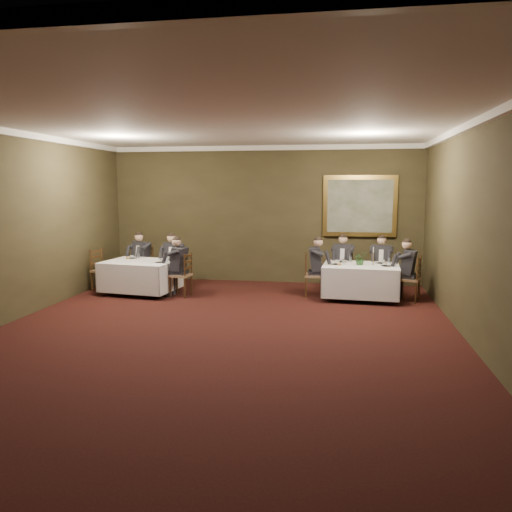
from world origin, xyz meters
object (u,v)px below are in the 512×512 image
(chair_main_backright, at_px, (380,280))
(painting, at_px, (360,206))
(candlestick, at_px, (373,258))
(centerpiece, at_px, (360,258))
(table_second, at_px, (141,274))
(diner_sec_backright, at_px, (174,267))
(chair_main_backleft, at_px, (343,278))
(diner_sec_backleft, at_px, (142,266))
(diner_sec_endright, at_px, (181,274))
(chair_sec_endright, at_px, (181,284))
(chair_sec_endleft, at_px, (103,279))
(chair_main_endleft, at_px, (313,284))
(diner_main_endleft, at_px, (314,274))
(chair_main_endright, at_px, (409,288))
(diner_main_backright, at_px, (381,271))
(diner_main_backleft, at_px, (343,269))
(table_main, at_px, (361,279))
(chair_sec_backleft, at_px, (143,274))
(chair_sec_backright, at_px, (174,276))
(diner_main_endright, at_px, (409,278))

(chair_main_backright, height_order, painting, painting)
(candlestick, bearing_deg, centerpiece, -170.09)
(table_second, distance_m, diner_sec_backright, 0.93)
(chair_main_backleft, distance_m, diner_sec_backleft, 4.97)
(diner_sec_endright, bearing_deg, chair_main_backright, -68.17)
(diner_sec_backright, height_order, chair_sec_endright, diner_sec_backright)
(chair_sec_endleft, bearing_deg, chair_main_endleft, 107.76)
(chair_sec_endright, distance_m, chair_sec_endleft, 2.05)
(diner_main_endleft, distance_m, chair_main_endright, 2.09)
(diner_sec_endright, xyz_separation_m, painting, (4.02, 2.02, 1.48))
(diner_main_backright, height_order, painting, painting)
(diner_sec_backleft, xyz_separation_m, painting, (5.34, 1.01, 1.48))
(diner_main_backleft, relative_size, candlestick, 3.28)
(chair_main_backright, xyz_separation_m, chair_main_endright, (0.54, -0.89, 0.00))
(table_main, bearing_deg, chair_sec_backleft, 173.44)
(diner_main_backright, bearing_deg, chair_main_endright, 128.09)
(diner_main_endleft, xyz_separation_m, chair_sec_endright, (-2.97, -0.47, -0.23))
(candlestick, bearing_deg, chair_main_backleft, 127.48)
(chair_sec_backright, bearing_deg, chair_main_backleft, -165.88)
(chair_main_backright, bearing_deg, centerpiece, 64.36)
(chair_sec_backright, height_order, chair_sec_endright, same)
(table_second, bearing_deg, chair_sec_endleft, 172.20)
(diner_sec_backright, distance_m, chair_sec_endright, 1.04)
(chair_sec_backright, height_order, painting, painting)
(chair_sec_endright, xyz_separation_m, candlestick, (4.26, 0.44, 0.63))
(chair_sec_endright, bearing_deg, chair_main_endright, -79.51)
(diner_sec_backright, xyz_separation_m, painting, (4.48, 1.13, 1.48))
(diner_main_backleft, xyz_separation_m, chair_main_endleft, (-0.65, -0.80, -0.23))
(diner_sec_backleft, relative_size, painting, 0.74)
(table_second, height_order, centerpiece, centerpiece)
(diner_main_backleft, distance_m, chair_main_endright, 1.72)
(table_main, height_order, centerpiece, centerpiece)
(chair_main_endleft, bearing_deg, diner_sec_backleft, -100.84)
(table_main, bearing_deg, centerpiece, -140.00)
(chair_main_endleft, height_order, diner_main_endright, diner_main_endright)
(diner_main_backright, height_order, diner_sec_endright, same)
(diner_main_endright, bearing_deg, chair_sec_backleft, 101.56)
(diner_main_backright, xyz_separation_m, chair_sec_backright, (-4.97, -0.31, -0.23))
(diner_sec_backleft, bearing_deg, chair_main_endright, -163.52)
(table_second, height_order, chair_main_endright, chair_main_endright)
(table_second, relative_size, diner_main_backright, 1.32)
(chair_sec_backleft, height_order, chair_sec_backright, same)
(chair_main_backleft, relative_size, diner_sec_backright, 0.74)
(candlestick, bearing_deg, diner_main_backleft, 127.93)
(painting, bearing_deg, chair_sec_backright, -166.03)
(table_second, xyz_separation_m, chair_sec_endright, (1.02, -0.14, -0.17))
(diner_sec_backright, bearing_deg, chair_main_backright, -167.33)
(diner_sec_backright, bearing_deg, centerpiece, -177.57)
(diner_main_backleft, relative_size, diner_sec_backleft, 1.00)
(diner_sec_backleft, bearing_deg, chair_main_backright, -155.41)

